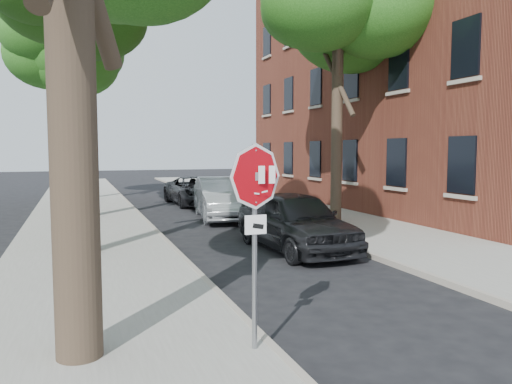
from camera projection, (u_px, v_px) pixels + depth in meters
ground at (304, 350)px, 6.61m from camera, size 120.00×120.00×0.00m
sidewalk_left at (86, 226)px, 17.00m from camera, size 4.00×55.00×0.12m
sidewalk_right at (311, 215)px, 19.88m from camera, size 4.00×55.00×0.12m
curb_left at (147, 222)px, 17.69m from camera, size 0.12×55.00×0.13m
curb_right at (263, 217)px, 19.19m from camera, size 0.12×55.00×0.13m
apartment_building at (445, 45)px, 23.82m from camera, size 12.20×20.20×15.30m
stop_sign at (255, 206)px, 6.18m from camera, size 0.76×0.34×2.61m
tree_mid_b at (81, 4)px, 18.34m from camera, size 5.88×5.46×10.36m
tree_far at (74, 58)px, 24.85m from camera, size 5.29×4.91×9.33m
tree_right at (336, 19)px, 17.50m from camera, size 5.29×4.91×9.33m
car_a at (295, 221)px, 13.09m from camera, size 2.05×4.70×1.58m
car_b at (222, 198)px, 19.00m from camera, size 2.28×5.00×1.59m
car_d at (196, 191)px, 23.92m from camera, size 2.44×4.95×1.35m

